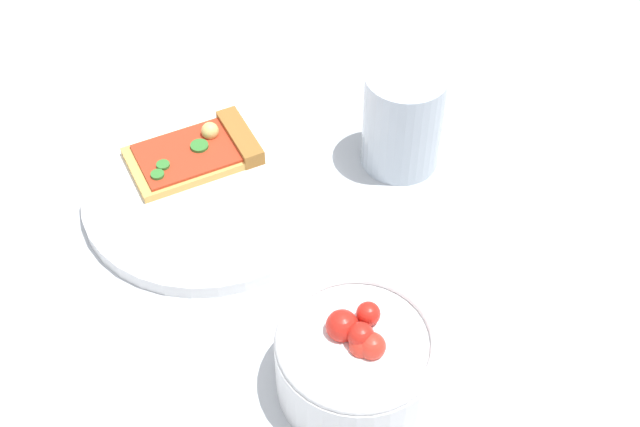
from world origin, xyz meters
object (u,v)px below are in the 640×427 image
object	(u,v)px
pizza_slice_main	(202,150)
plate	(210,193)
soda_glass	(400,120)
salad_bowl	(357,359)

from	to	relation	value
pizza_slice_main	plate	bearing A→B (deg)	71.43
pizza_slice_main	soda_glass	world-z (taller)	soda_glass
salad_bowl	soda_glass	size ratio (longest dim) A/B	1.22
plate	pizza_slice_main	xyz separation A→B (m)	(-0.01, -0.04, 0.01)
plate	pizza_slice_main	world-z (taller)	pizza_slice_main
soda_glass	pizza_slice_main	bearing A→B (deg)	-26.82
pizza_slice_main	soda_glass	size ratio (longest dim) A/B	1.22
pizza_slice_main	salad_bowl	xyz separation A→B (m)	(0.00, 0.28, 0.01)
plate	soda_glass	distance (m)	0.19
pizza_slice_main	salad_bowl	world-z (taller)	salad_bowl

